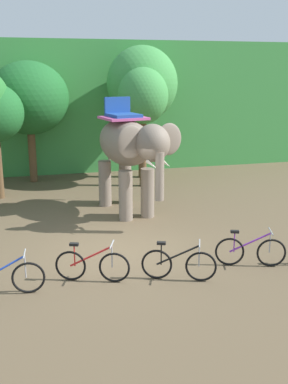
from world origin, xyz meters
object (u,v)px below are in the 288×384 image
at_px(tree_center_right, 29,98).
at_px(bike_red, 92,265).
at_px(tree_far_left, 142,84).
at_px(elephant, 129,148).
at_px(bike_black, 179,264).
at_px(tree_right, 143,97).
at_px(bike_purple, 250,251).
at_px(bike_blue, 4,278).

bearing_deg(tree_center_right, bike_red, -84.37).
height_order(tree_far_left, elephant, tree_far_left).
height_order(tree_far_left, bike_black, tree_far_left).
xyz_separation_m(tree_right, bike_purple, (0.49, -8.45, -3.22)).
relative_size(tree_center_right, bike_red, 3.10).
relative_size(tree_center_right, bike_purple, 3.08).
relative_size(tree_far_left, elephant, 1.34).
bearing_deg(tree_center_right, bike_black, -74.78).
relative_size(bike_red, bike_purple, 0.99).
height_order(tree_center_right, bike_purple, tree_center_right).
height_order(tree_center_right, elephant, tree_center_right).
bearing_deg(tree_far_left, bike_purple, -89.35).
distance_m(bike_blue, bike_purple, 5.74).
bearing_deg(bike_blue, bike_purple, 0.43).
xyz_separation_m(tree_center_right, bike_purple, (4.85, -10.41, -3.13)).
height_order(bike_blue, bike_red, same).
distance_m(bike_red, bike_black, 1.95).
relative_size(bike_blue, bike_black, 1.06).
height_order(tree_right, bike_red, tree_right).
distance_m(tree_right, tree_far_left, 1.68).
height_order(elephant, bike_purple, elephant).
distance_m(tree_right, bike_black, 9.44).
distance_m(tree_center_right, bike_blue, 10.95).
distance_m(tree_far_left, elephant, 5.73).
relative_size(tree_far_left, bike_black, 3.53).
distance_m(tree_far_left, bike_red, 11.19).
bearing_deg(bike_red, elephant, 67.64).
bearing_deg(tree_right, tree_center_right, 155.87).
height_order(elephant, bike_red, elephant).
distance_m(elephant, bike_red, 5.46).
xyz_separation_m(tree_right, tree_far_left, (0.38, 1.57, 0.45)).
height_order(tree_right, elephant, tree_right).
distance_m(tree_center_right, bike_purple, 11.90).
height_order(tree_right, tree_far_left, tree_far_left).
distance_m(elephant, bike_blue, 6.53).
bearing_deg(bike_black, elephant, 89.35).
height_order(tree_center_right, tree_right, tree_center_right).
xyz_separation_m(bike_black, bike_purple, (1.94, 0.30, 0.00)).
relative_size(tree_right, tree_far_left, 0.84).
relative_size(tree_far_left, bike_blue, 3.32).
xyz_separation_m(tree_center_right, bike_black, (2.91, -10.70, -3.13)).
relative_size(bike_blue, bike_purple, 1.04).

